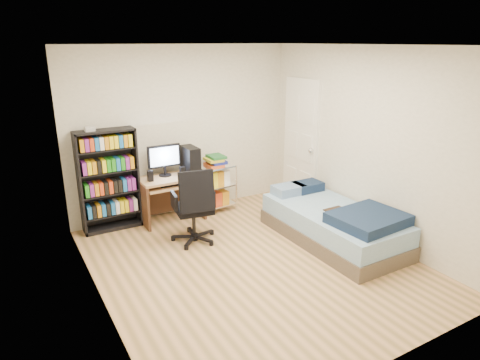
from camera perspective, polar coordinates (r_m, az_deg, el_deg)
room at (r=4.77m, az=1.81°, el=2.36°), size 3.58×4.08×2.58m
media_shelf at (r=6.14m, az=-17.10°, el=0.09°), size 0.80×0.27×1.48m
computer_desk at (r=6.34m, az=-8.62°, el=0.11°), size 0.89×0.52×1.13m
office_chair at (r=5.64m, az=-6.08°, el=-5.16°), size 0.70×0.70×1.02m
wire_cart at (r=6.58m, az=-3.29°, el=0.73°), size 0.58×0.44×0.89m
bed at (r=5.80m, az=12.45°, el=-5.67°), size 0.99×1.98×0.57m
door at (r=6.87m, az=8.10°, el=4.93°), size 0.12×0.80×2.00m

